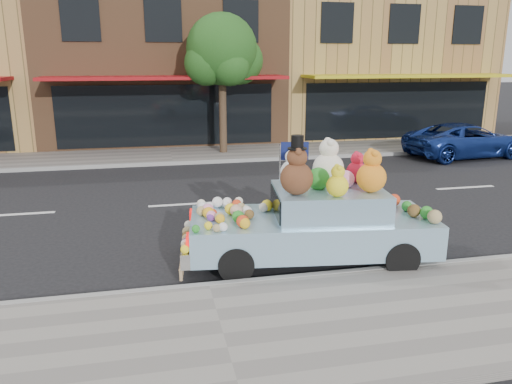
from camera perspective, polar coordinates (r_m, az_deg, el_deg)
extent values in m
plane|color=black|center=(12.77, -8.18, -1.42)|extent=(120.00, 120.00, 0.00)
cube|color=gray|center=(6.77, -3.75, -16.24)|extent=(60.00, 3.00, 0.12)
cube|color=gray|center=(19.08, -9.70, 4.14)|extent=(60.00, 3.00, 0.12)
cube|color=gray|center=(8.07, -5.40, -10.78)|extent=(60.00, 0.12, 0.13)
cube|color=gray|center=(17.60, -9.45, 3.27)|extent=(60.00, 0.12, 0.13)
cube|color=brown|center=(24.25, -10.76, 14.53)|extent=(10.00, 8.00, 7.00)
cube|color=black|center=(20.35, -10.08, 8.60)|extent=(8.50, 0.06, 2.40)
cube|color=maroon|center=(19.36, -10.17, 12.74)|extent=(9.00, 1.80, 0.12)
cube|color=black|center=(20.38, -19.46, 18.17)|extent=(1.40, 0.06, 1.60)
cube|color=black|center=(20.28, -10.57, 18.76)|extent=(1.40, 0.06, 1.60)
cube|color=black|center=(20.62, -1.74, 18.92)|extent=(1.40, 0.06, 1.60)
cube|color=#A68445|center=(26.54, 12.10, 14.47)|extent=(10.00, 8.00, 7.00)
cube|color=black|center=(23.03, 15.94, 8.98)|extent=(8.50, 0.06, 2.40)
cube|color=gold|center=(22.17, 17.30, 12.56)|extent=(9.00, 1.80, 0.12)
cube|color=black|center=(21.72, 9.27, 18.54)|extent=(1.40, 0.06, 1.60)
cube|color=black|center=(22.97, 16.61, 17.93)|extent=(1.40, 0.06, 1.60)
cube|color=black|center=(24.53, 23.05, 17.16)|extent=(1.40, 0.06, 1.60)
cylinder|color=#38281C|center=(19.05, -3.81, 8.98)|extent=(0.28, 0.28, 3.20)
sphere|color=#1A4513|center=(18.95, -3.94, 15.98)|extent=(2.60, 2.60, 2.60)
sphere|color=#1A4513|center=(19.36, -1.93, 14.80)|extent=(1.80, 1.80, 1.80)
sphere|color=#1A4513|center=(18.67, -5.70, 14.42)|extent=(1.60, 1.60, 1.60)
sphere|color=#1A4513|center=(18.39, -2.98, 14.16)|extent=(1.40, 1.40, 1.40)
sphere|color=#1A4513|center=(19.50, -5.10, 15.04)|extent=(1.60, 1.60, 1.60)
imported|color=navy|center=(20.29, 22.85, 5.47)|extent=(4.77, 2.59, 1.27)
cylinder|color=black|center=(8.85, 16.29, -7.32)|extent=(0.62, 0.28, 0.60)
cylinder|color=black|center=(10.22, 13.19, -4.08)|extent=(0.62, 0.28, 0.60)
cylinder|color=black|center=(8.28, -2.29, -8.26)|extent=(0.62, 0.28, 0.60)
cylinder|color=black|center=(9.73, -2.74, -4.66)|extent=(0.62, 0.28, 0.60)
cube|color=#90BBD7|center=(9.07, 6.34, -4.53)|extent=(4.48, 2.24, 0.60)
cube|color=#90BBD7|center=(8.97, 8.32, -1.14)|extent=(2.08, 1.73, 0.50)
cube|color=silver|center=(8.97, -7.81, -5.83)|extent=(0.39, 1.79, 0.26)
cube|color=red|center=(8.22, -7.75, -5.41)|extent=(0.10, 0.29, 0.16)
cube|color=red|center=(9.51, -7.39, -2.57)|extent=(0.10, 0.29, 0.16)
cube|color=black|center=(8.80, 2.29, -1.30)|extent=(0.21, 1.29, 0.40)
sphere|color=#512B17|center=(8.38, 4.66, 1.56)|extent=(0.56, 0.56, 0.56)
sphere|color=#512B17|center=(8.30, 4.72, 3.98)|extent=(0.35, 0.35, 0.35)
sphere|color=#512B17|center=(8.17, 4.98, 4.59)|extent=(0.13, 0.13, 0.13)
sphere|color=#512B17|center=(8.40, 4.49, 4.89)|extent=(0.13, 0.13, 0.13)
cylinder|color=black|center=(8.28, 4.74, 4.98)|extent=(0.33, 0.33, 0.02)
cylinder|color=black|center=(8.26, 4.75, 5.73)|extent=(0.21, 0.21, 0.22)
sphere|color=beige|center=(9.18, 8.26, 2.69)|extent=(0.57, 0.57, 0.57)
sphere|color=beige|center=(9.11, 8.34, 4.96)|extent=(0.36, 0.36, 0.36)
sphere|color=beige|center=(8.98, 8.65, 5.54)|extent=(0.14, 0.14, 0.14)
sphere|color=beige|center=(9.21, 8.10, 5.80)|extent=(0.14, 0.14, 0.14)
sphere|color=orange|center=(8.74, 13.04, 1.62)|extent=(0.51, 0.51, 0.51)
sphere|color=orange|center=(8.67, 13.17, 3.73)|extent=(0.32, 0.32, 0.32)
sphere|color=orange|center=(8.55, 13.52, 4.27)|extent=(0.12, 0.12, 0.12)
sphere|color=orange|center=(8.75, 12.90, 4.54)|extent=(0.12, 0.12, 0.12)
sphere|color=#B9132D|center=(9.39, 11.44, 2.25)|extent=(0.39, 0.39, 0.39)
sphere|color=#B9132D|center=(9.34, 11.52, 3.77)|extent=(0.24, 0.24, 0.24)
sphere|color=#B9132D|center=(9.25, 11.75, 4.15)|extent=(0.09, 0.09, 0.09)
sphere|color=#B9132D|center=(9.40, 11.34, 4.34)|extent=(0.09, 0.09, 0.09)
sphere|color=silver|center=(9.17, 4.14, 2.33)|extent=(0.43, 0.43, 0.43)
sphere|color=silver|center=(9.11, 4.17, 4.02)|extent=(0.27, 0.27, 0.27)
sphere|color=silver|center=(9.01, 4.35, 4.46)|extent=(0.10, 0.10, 0.10)
sphere|color=silver|center=(9.18, 4.01, 4.66)|extent=(0.10, 0.10, 0.10)
sphere|color=yellow|center=(8.34, 9.28, 0.70)|extent=(0.37, 0.37, 0.37)
sphere|color=yellow|center=(8.29, 9.35, 2.30)|extent=(0.23, 0.23, 0.23)
sphere|color=yellow|center=(8.20, 9.58, 2.68)|extent=(0.09, 0.09, 0.09)
sphere|color=yellow|center=(8.35, 9.17, 2.92)|extent=(0.09, 0.09, 0.09)
sphere|color=#237C21|center=(8.82, 7.16, 1.51)|extent=(0.40, 0.40, 0.40)
sphere|color=pink|center=(8.99, 10.21, 1.45)|extent=(0.32, 0.32, 0.32)
sphere|color=#968152|center=(8.59, -4.20, -2.88)|extent=(0.17, 0.17, 0.17)
sphere|color=yellow|center=(9.18, 1.27, -1.54)|extent=(0.21, 0.21, 0.21)
sphere|color=silver|center=(9.17, -6.10, -1.72)|extent=(0.19, 0.19, 0.19)
sphere|color=silver|center=(8.87, -1.01, -2.23)|extent=(0.19, 0.19, 0.19)
sphere|color=silver|center=(9.42, -4.42, -1.17)|extent=(0.21, 0.21, 0.21)
sphere|color=orange|center=(9.23, 1.28, -1.56)|extent=(0.18, 0.18, 0.18)
sphere|color=red|center=(8.88, -4.92, -2.40)|extent=(0.14, 0.14, 0.14)
sphere|color=#237C21|center=(8.54, -2.05, -2.83)|extent=(0.21, 0.21, 0.21)
sphere|color=silver|center=(9.46, -3.30, -1.16)|extent=(0.18, 0.18, 0.18)
sphere|color=silver|center=(9.37, -3.42, -1.47)|extent=(0.13, 0.13, 0.13)
sphere|color=beige|center=(9.13, 0.88, -1.77)|extent=(0.17, 0.17, 0.17)
sphere|color=orange|center=(8.24, -1.28, -3.60)|extent=(0.18, 0.18, 0.18)
sphere|color=orange|center=(8.79, -5.44, -2.38)|extent=(0.20, 0.20, 0.20)
sphere|color=#968152|center=(9.18, -1.72, -1.72)|extent=(0.16, 0.16, 0.16)
sphere|color=#968152|center=(8.97, -6.29, -2.16)|extent=(0.18, 0.18, 0.18)
sphere|color=silver|center=(8.13, -3.78, -4.01)|extent=(0.15, 0.15, 0.15)
sphere|color=red|center=(8.29, -1.54, -3.37)|extent=(0.21, 0.21, 0.21)
sphere|color=pink|center=(8.69, -5.13, -2.70)|extent=(0.17, 0.17, 0.17)
sphere|color=orange|center=(8.51, -4.12, -3.08)|extent=(0.16, 0.16, 0.16)
sphere|color=#602A82|center=(8.65, -5.21, -2.90)|extent=(0.14, 0.14, 0.14)
sphere|color=beige|center=(9.06, -1.15, -1.99)|extent=(0.15, 0.15, 0.15)
sphere|color=brown|center=(8.73, -0.77, -2.55)|extent=(0.17, 0.17, 0.17)
sphere|color=red|center=(9.32, -2.21, -1.40)|extent=(0.18, 0.18, 0.18)
sphere|color=#968152|center=(8.11, -4.52, -4.13)|extent=(0.13, 0.13, 0.13)
sphere|color=yellow|center=(8.23, -5.46, -3.85)|extent=(0.14, 0.14, 0.14)
sphere|color=beige|center=(9.54, -1.99, -1.06)|extent=(0.16, 0.16, 0.16)
sphere|color=silver|center=(9.33, -5.32, -1.57)|extent=(0.14, 0.14, 0.14)
sphere|color=yellow|center=(8.99, -2.95, -1.95)|extent=(0.21, 0.21, 0.21)
sphere|color=#237C21|center=(8.10, -6.90, -4.20)|extent=(0.13, 0.13, 0.13)
sphere|color=beige|center=(9.40, -6.27, -1.36)|extent=(0.17, 0.17, 0.17)
sphere|color=pink|center=(8.99, -5.51, -1.98)|extent=(0.21, 0.21, 0.21)
sphere|color=#D8A88C|center=(8.83, -2.28, -2.13)|extent=(0.22, 0.22, 0.22)
sphere|color=beige|center=(9.30, -7.74, -3.73)|extent=(0.15, 0.15, 0.15)
sphere|color=#968152|center=(8.27, -8.07, -6.16)|extent=(0.15, 0.15, 0.15)
sphere|color=#968152|center=(8.61, -7.95, -5.26)|extent=(0.15, 0.15, 0.15)
sphere|color=#968152|center=(8.91, -7.86, -4.49)|extent=(0.18, 0.18, 0.18)
sphere|color=#602A82|center=(8.42, -8.01, -5.75)|extent=(0.15, 0.15, 0.15)
sphere|color=orange|center=(9.30, -7.74, -3.78)|extent=(0.14, 0.14, 0.14)
sphere|color=beige|center=(8.35, -8.04, -5.90)|extent=(0.16, 0.16, 0.16)
sphere|color=brown|center=(8.75, -7.90, -4.93)|extent=(0.16, 0.16, 0.16)
sphere|color=yellow|center=(8.14, -8.11, -6.51)|extent=(0.15, 0.15, 0.15)
sphere|color=#968152|center=(9.00, 19.75, -2.68)|extent=(0.24, 0.24, 0.24)
sphere|color=brown|center=(9.26, 17.60, -2.05)|extent=(0.23, 0.23, 0.23)
sphere|color=red|center=(9.85, 15.51, -0.89)|extent=(0.23, 0.23, 0.23)
sphere|color=#237C21|center=(9.58, 16.86, -1.55)|extent=(0.19, 0.19, 0.19)
sphere|color=#237C21|center=(9.22, 18.91, -2.24)|extent=(0.23, 0.23, 0.23)
cylinder|color=#997A54|center=(8.28, -8.58, -9.44)|extent=(0.06, 0.06, 0.17)
sphere|color=#997A54|center=(8.24, -8.60, -8.84)|extent=(0.07, 0.07, 0.07)
cylinder|color=#997A54|center=(8.38, -8.53, -9.12)|extent=(0.06, 0.06, 0.17)
sphere|color=#997A54|center=(8.35, -8.56, -8.53)|extent=(0.07, 0.07, 0.07)
cylinder|color=#997A54|center=(8.49, -8.49, -8.81)|extent=(0.06, 0.06, 0.17)
sphere|color=#997A54|center=(8.45, -8.51, -8.22)|extent=(0.07, 0.07, 0.07)
cylinder|color=#997A54|center=(8.59, -8.44, -8.51)|extent=(0.06, 0.06, 0.17)
sphere|color=#997A54|center=(8.55, -8.47, -7.92)|extent=(0.07, 0.07, 0.07)
cylinder|color=#997A54|center=(8.70, -8.40, -8.21)|extent=(0.06, 0.06, 0.17)
sphere|color=#997A54|center=(8.66, -8.43, -7.63)|extent=(0.07, 0.07, 0.07)
cylinder|color=#997A54|center=(8.80, -8.36, -7.92)|extent=(0.06, 0.06, 0.17)
sphere|color=#997A54|center=(8.76, -8.39, -7.35)|extent=(0.07, 0.07, 0.07)
cylinder|color=#997A54|center=(8.90, -8.32, -7.64)|extent=(0.06, 0.06, 0.17)
sphere|color=#997A54|center=(8.87, -8.35, -7.07)|extent=(0.07, 0.07, 0.07)
cylinder|color=#997A54|center=(9.01, -8.28, -7.37)|extent=(0.06, 0.06, 0.17)
sphere|color=#997A54|center=(8.97, -8.31, -6.80)|extent=(0.07, 0.07, 0.07)
cylinder|color=#997A54|center=(9.11, -8.25, -7.10)|extent=(0.06, 0.06, 0.17)
sphere|color=#997A54|center=(9.08, -8.27, -6.54)|extent=(0.07, 0.07, 0.07)
cylinder|color=#997A54|center=(9.22, -8.21, -6.83)|extent=(0.06, 0.06, 0.17)
sphere|color=#997A54|center=(9.18, -8.23, -6.28)|extent=(0.07, 0.07, 0.07)
cylinder|color=#997A54|center=(9.32, -8.17, -6.58)|extent=(0.06, 0.06, 0.17)
sphere|color=#997A54|center=(9.29, -8.20, -6.03)|extent=(0.07, 0.07, 0.07)
cylinder|color=#997A54|center=(9.43, -8.14, -6.33)|extent=(0.06, 0.06, 0.17)
sphere|color=#997A54|center=(9.40, -8.16, -5.79)|extent=(0.07, 0.07, 0.07)
cylinder|color=#997A54|center=(9.53, -8.11, -6.08)|extent=(0.06, 0.06, 0.17)
sphere|color=#997A54|center=(9.50, -8.13, -5.54)|extent=(0.07, 0.07, 0.07)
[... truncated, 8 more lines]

